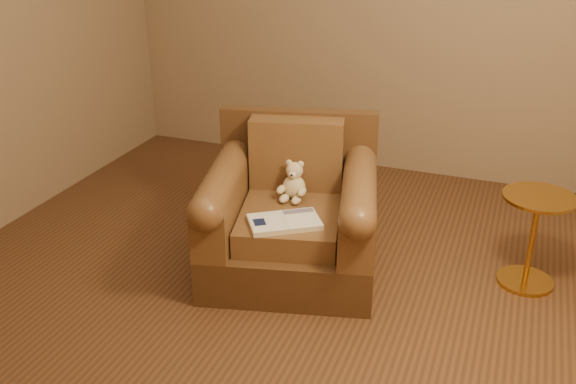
% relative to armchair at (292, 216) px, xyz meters
% --- Properties ---
extents(floor, '(4.00, 4.00, 0.00)m').
position_rel_armchair_xyz_m(floor, '(0.06, -0.33, -0.32)').
color(floor, brown).
rests_on(floor, ground).
extents(armchair, '(1.11, 1.08, 0.84)m').
position_rel_armchair_xyz_m(armchair, '(0.00, 0.00, 0.00)').
color(armchair, '#4E311A').
rests_on(armchair, floor).
extents(teddy_bear, '(0.17, 0.19, 0.23)m').
position_rel_armchair_xyz_m(teddy_bear, '(-0.02, 0.08, 0.16)').
color(teddy_bear, beige).
rests_on(teddy_bear, armchair).
extents(guidebook, '(0.43, 0.39, 0.03)m').
position_rel_armchair_xyz_m(guidebook, '(0.05, -0.25, 0.09)').
color(guidebook, beige).
rests_on(guidebook, armchair).
extents(side_table, '(0.38, 0.38, 0.54)m').
position_rel_armchair_xyz_m(side_table, '(1.29, 0.29, -0.03)').
color(side_table, '#C18C35').
rests_on(side_table, floor).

